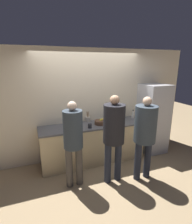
{
  "coord_description": "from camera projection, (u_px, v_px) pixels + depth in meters",
  "views": [
    {
      "loc": [
        -1.23,
        -3.2,
        2.25
      ],
      "look_at": [
        0.0,
        0.15,
        1.26
      ],
      "focal_mm": 28.0,
      "sensor_mm": 36.0,
      "label": 1
    }
  ],
  "objects": [
    {
      "name": "person_right",
      "position": [
        145.0,
        130.0,
        3.31
      ],
      "size": [
        0.41,
        0.41,
        1.68
      ],
      "color": "#232838",
      "rests_on": "ground_plane"
    },
    {
      "name": "refrigerator",
      "position": [
        153.0,
        119.0,
        4.52
      ],
      "size": [
        0.62,
        0.68,
        1.76
      ],
      "color": "#B7B7BC",
      "rests_on": "ground_plane"
    },
    {
      "name": "wall_back",
      "position": [
        88.0,
        105.0,
        4.18
      ],
      "size": [
        5.2,
        0.06,
        2.6
      ],
      "color": "beige",
      "rests_on": "ground_plane"
    },
    {
      "name": "cup_black",
      "position": [
        90.0,
        126.0,
        3.75
      ],
      "size": [
        0.09,
        0.09,
        0.1
      ],
      "color": "#28282D",
      "rests_on": "counter"
    },
    {
      "name": "person_center",
      "position": [
        114.0,
        131.0,
        3.22
      ],
      "size": [
        0.4,
        0.4,
        1.72
      ],
      "color": "#232838",
      "rests_on": "ground_plane"
    },
    {
      "name": "fruit_bowl",
      "position": [
        100.0,
        122.0,
        3.99
      ],
      "size": [
        0.26,
        0.26,
        0.13
      ],
      "color": "#4C3323",
      "rests_on": "counter"
    },
    {
      "name": "bottle_clear",
      "position": [
        133.0,
        115.0,
        4.45
      ],
      "size": [
        0.07,
        0.07,
        0.21
      ],
      "color": "silver",
      "rests_on": "counter"
    },
    {
      "name": "counter",
      "position": [
        93.0,
        143.0,
        4.12
      ],
      "size": [
        2.41,
        0.67,
        0.91
      ],
      "color": "beige",
      "rests_on": "ground_plane"
    },
    {
      "name": "potted_plant",
      "position": [
        121.0,
        114.0,
        4.36
      ],
      "size": [
        0.13,
        0.13,
        0.21
      ],
      "color": "beige",
      "rests_on": "counter"
    },
    {
      "name": "utensil_crock",
      "position": [
        88.0,
        119.0,
        4.18
      ],
      "size": [
        0.13,
        0.13,
        0.25
      ],
      "color": "#ADA393",
      "rests_on": "counter"
    },
    {
      "name": "ground_plane",
      "position": [
        98.0,
        168.0,
        3.91
      ],
      "size": [
        14.0,
        14.0,
        0.0
      ],
      "primitive_type": "plane",
      "color": "#9E8460"
    },
    {
      "name": "person_left",
      "position": [
        73.0,
        138.0,
        3.12
      ],
      "size": [
        0.35,
        0.35,
        1.64
      ],
      "color": "#4C4742",
      "rests_on": "ground_plane"
    },
    {
      "name": "bottle_amber",
      "position": [
        124.0,
        115.0,
        4.46
      ],
      "size": [
        0.06,
        0.06,
        0.16
      ],
      "color": "brown",
      "rests_on": "counter"
    }
  ]
}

